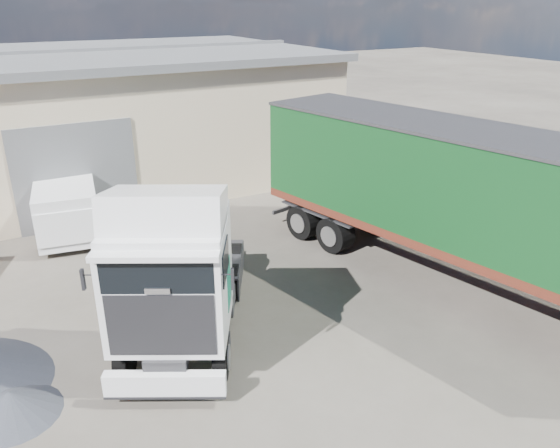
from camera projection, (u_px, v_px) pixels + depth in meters
ground at (268, 363)px, 11.89m from camera, size 120.00×120.00×0.00m
brick_boundary_wall at (455, 166)px, 21.41m from camera, size 0.35×26.00×2.50m
tractor_unit at (178, 279)px, 11.84m from camera, size 4.92×6.37×4.11m
box_trailer at (464, 192)px, 14.41m from camera, size 5.46×13.24×4.31m
panel_van at (67, 206)px, 18.16m from camera, size 2.50×4.74×1.84m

